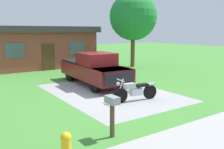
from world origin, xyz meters
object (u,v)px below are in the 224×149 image
(mailbox, at_px, (112,106))
(neighbor_house, at_px, (38,46))
(pickup_truck, at_px, (93,68))
(motorcycle, at_px, (135,91))
(shade_tree, at_px, (133,17))

(mailbox, bearing_deg, neighbor_house, 79.65)
(pickup_truck, xyz_separation_m, neighbor_house, (-0.34, 9.12, 0.84))
(motorcycle, xyz_separation_m, pickup_truck, (0.21, 4.18, 0.48))
(shade_tree, bearing_deg, mailbox, -131.11)
(motorcycle, relative_size, neighbor_house, 0.23)
(mailbox, bearing_deg, shade_tree, 48.89)
(pickup_truck, distance_m, neighbor_house, 9.16)
(motorcycle, bearing_deg, pickup_truck, 87.15)
(motorcycle, xyz_separation_m, shade_tree, (6.72, 8.57, 3.85))
(motorcycle, relative_size, pickup_truck, 0.39)
(shade_tree, height_order, neighbor_house, shade_tree)
(motorcycle, distance_m, neighbor_house, 13.36)
(neighbor_house, bearing_deg, motorcycle, -89.42)
(motorcycle, height_order, mailbox, mailbox)
(pickup_truck, bearing_deg, neighbor_house, 92.15)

